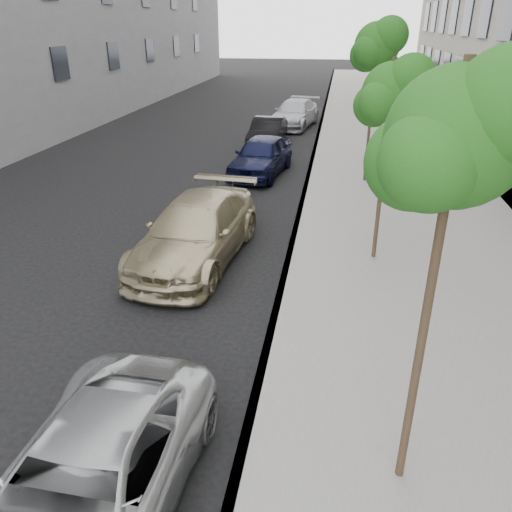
% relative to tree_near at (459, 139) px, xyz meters
% --- Properties ---
extents(sidewalk, '(6.40, 72.00, 0.14)m').
position_rel_tree_near_xyz_m(sidewalk, '(1.07, 22.50, -4.27)').
color(sidewalk, gray).
rests_on(sidewalk, ground).
extents(curb, '(0.15, 72.00, 0.14)m').
position_rel_tree_near_xyz_m(curb, '(-2.05, 22.50, -4.27)').
color(curb, '#9E9B93').
rests_on(curb, ground).
extents(tree_near, '(1.66, 1.46, 5.03)m').
position_rel_tree_near_xyz_m(tree_near, '(0.00, 0.00, 0.00)').
color(tree_near, '#38281C').
rests_on(tree_near, sidewalk).
extents(tree_mid, '(1.62, 1.42, 4.60)m').
position_rel_tree_near_xyz_m(tree_mid, '(-0.00, 6.50, -0.40)').
color(tree_mid, '#38281C').
rests_on(tree_mid, sidewalk).
extents(tree_far, '(1.78, 1.58, 5.34)m').
position_rel_tree_near_xyz_m(tree_far, '(0.00, 13.00, 0.25)').
color(tree_far, '#38281C').
rests_on(tree_far, sidewalk).
extents(minivan, '(2.16, 4.45, 1.22)m').
position_rel_tree_near_xyz_m(minivan, '(-3.57, -1.18, -3.73)').
color(minivan, '#B2B5B7').
rests_on(minivan, ground).
extents(suv, '(2.54, 5.25, 1.47)m').
position_rel_tree_near_xyz_m(suv, '(-4.28, 5.96, -3.61)').
color(suv, tan).
rests_on(suv, ground).
extents(sedan_blue, '(2.25, 4.39, 1.43)m').
position_rel_tree_near_xyz_m(sedan_blue, '(-3.87, 13.61, -3.63)').
color(sedan_blue, black).
rests_on(sedan_blue, ground).
extents(sedan_black, '(1.47, 3.95, 1.29)m').
position_rel_tree_near_xyz_m(sedan_black, '(-4.29, 18.26, -3.70)').
color(sedan_black, black).
rests_on(sedan_black, ground).
extents(sedan_rear, '(2.79, 5.14, 1.41)m').
position_rel_tree_near_xyz_m(sedan_rear, '(-3.49, 23.26, -3.64)').
color(sedan_rear, '#A6A8AE').
rests_on(sedan_rear, ground).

